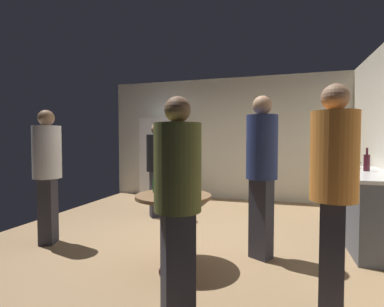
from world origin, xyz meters
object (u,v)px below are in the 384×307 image
(kettle, at_px, (353,163))
(person_in_orange_shirt, at_px, (334,179))
(beer_bottle_brown, at_px, (175,184))
(plastic_cup_white, at_px, (183,190))
(person_in_olive_shirt, at_px, (178,191))
(wine_bottle_on_counter, at_px, (367,162))
(foreground_table, at_px, (173,204))
(person_in_white_shirt, at_px, (47,166))
(person_in_black_shirt, at_px, (157,163))
(beer_bottle_amber, at_px, (172,189))
(refrigerator, at_px, (160,159))
(beer_bottle_green, at_px, (155,185))
(person_in_navy_shirt, at_px, (262,163))

(kettle, distance_m, person_in_orange_shirt, 2.46)
(beer_bottle_brown, bearing_deg, person_in_orange_shirt, -23.07)
(plastic_cup_white, bearing_deg, person_in_olive_shirt, -74.12)
(kettle, distance_m, wine_bottle_on_counter, 0.44)
(plastic_cup_white, xyz_separation_m, person_in_olive_shirt, (0.26, -0.92, 0.15))
(plastic_cup_white, height_order, person_in_olive_shirt, person_in_olive_shirt)
(foreground_table, relative_size, person_in_white_shirt, 0.47)
(person_in_white_shirt, bearing_deg, foreground_table, -23.32)
(beer_bottle_brown, bearing_deg, person_in_black_shirt, 120.10)
(beer_bottle_amber, xyz_separation_m, person_in_olive_shirt, (0.33, -0.76, 0.12))
(refrigerator, height_order, beer_bottle_green, refrigerator)
(beer_bottle_amber, bearing_deg, person_in_black_shirt, 117.77)
(beer_bottle_brown, distance_m, plastic_cup_white, 0.22)
(wine_bottle_on_counter, bearing_deg, person_in_navy_shirt, -140.59)
(kettle, relative_size, person_in_white_shirt, 0.14)
(beer_bottle_green, bearing_deg, person_in_olive_shirt, -58.17)
(wine_bottle_on_counter, relative_size, person_in_black_shirt, 0.19)
(wine_bottle_on_counter, relative_size, beer_bottle_brown, 1.35)
(beer_bottle_green, distance_m, person_in_navy_shirt, 1.19)
(foreground_table, xyz_separation_m, beer_bottle_green, (-0.23, 0.07, 0.19))
(refrigerator, height_order, person_in_black_shirt, refrigerator)
(beer_bottle_amber, distance_m, person_in_black_shirt, 2.08)
(refrigerator, relative_size, kettle, 7.38)
(beer_bottle_brown, distance_m, beer_bottle_green, 0.21)
(beer_bottle_green, relative_size, person_in_orange_shirt, 0.13)
(kettle, height_order, person_in_black_shirt, person_in_black_shirt)
(wine_bottle_on_counter, distance_m, person_in_olive_shirt, 2.99)
(foreground_table, bearing_deg, refrigerator, 115.19)
(kettle, distance_m, foreground_table, 2.86)
(refrigerator, distance_m, beer_bottle_green, 3.37)
(plastic_cup_white, bearing_deg, person_in_black_shirt, 121.70)
(kettle, relative_size, person_in_navy_shirt, 0.14)
(wine_bottle_on_counter, relative_size, person_in_white_shirt, 0.18)
(wine_bottle_on_counter, distance_m, beer_bottle_amber, 2.69)
(person_in_white_shirt, bearing_deg, person_in_black_shirt, 43.94)
(kettle, height_order, person_in_navy_shirt, person_in_navy_shirt)
(refrigerator, xyz_separation_m, beer_bottle_brown, (1.46, -3.02, -0.08))
(wine_bottle_on_counter, distance_m, person_in_white_shirt, 4.14)
(refrigerator, height_order, wine_bottle_on_counter, refrigerator)
(plastic_cup_white, height_order, person_in_orange_shirt, person_in_orange_shirt)
(plastic_cup_white, height_order, person_in_black_shirt, person_in_black_shirt)
(plastic_cup_white, bearing_deg, person_in_white_shirt, 177.05)
(kettle, bearing_deg, wine_bottle_on_counter, -80.72)
(beer_bottle_amber, distance_m, beer_bottle_green, 0.34)
(beer_bottle_brown, xyz_separation_m, person_in_navy_shirt, (0.93, 0.24, 0.24))
(refrigerator, distance_m, person_in_orange_shirt, 4.71)
(person_in_black_shirt, relative_size, person_in_navy_shirt, 0.89)
(plastic_cup_white, bearing_deg, foreground_table, -169.77)
(person_in_black_shirt, bearing_deg, beer_bottle_brown, -7.69)
(plastic_cup_white, xyz_separation_m, person_in_white_shirt, (-1.84, 0.09, 0.20))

